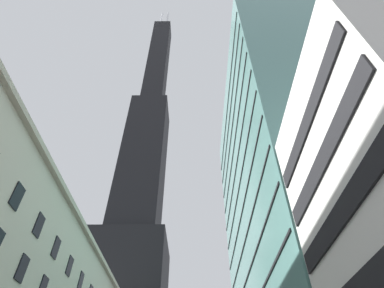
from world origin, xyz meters
TOP-DOWN VIEW (x-y plane):
  - dark_skyscraper at (-15.98, 78.64)m, footprint 23.25×23.25m
  - glass_office_midrise at (20.98, 24.37)m, footprint 20.07×38.93m

SIDE VIEW (x-z plane):
  - glass_office_midrise at x=20.98m, z-range 0.00..53.90m
  - dark_skyscraper at x=-15.98m, z-range -45.38..178.67m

